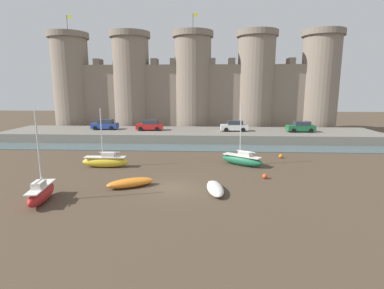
{
  "coord_description": "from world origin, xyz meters",
  "views": [
    {
      "loc": [
        2.72,
        -22.78,
        7.87
      ],
      "look_at": [
        1.24,
        5.5,
        2.5
      ],
      "focal_mm": 28.0,
      "sensor_mm": 36.0,
      "label": 1
    }
  ],
  "objects": [
    {
      "name": "ground_plane",
      "position": [
        0.0,
        0.0,
        0.0
      ],
      "size": [
        160.0,
        160.0,
        0.0
      ],
      "primitive_type": "plane",
      "color": "#4C3D2D"
    },
    {
      "name": "water_channel",
      "position": [
        0.0,
        16.01,
        0.05
      ],
      "size": [
        80.0,
        4.5,
        0.1
      ],
      "primitive_type": "cube",
      "color": "slate",
      "rests_on": "ground"
    },
    {
      "name": "quay_road",
      "position": [
        0.0,
        23.26,
        0.67
      ],
      "size": [
        57.06,
        10.0,
        1.34
      ],
      "primitive_type": "cube",
      "color": "slate",
      "rests_on": "ground"
    },
    {
      "name": "castle",
      "position": [
        -0.0,
        32.48,
        8.1
      ],
      "size": [
        52.29,
        7.23,
        20.64
      ],
      "color": "gray",
      "rests_on": "ground"
    },
    {
      "name": "sailboat_midflat_right",
      "position": [
        -7.49,
        5.95,
        0.64
      ],
      "size": [
        4.66,
        1.25,
        5.9
      ],
      "color": "yellow",
      "rests_on": "ground"
    },
    {
      "name": "sailboat_near_channel_right",
      "position": [
        -8.81,
        -3.52,
        0.68
      ],
      "size": [
        1.56,
        4.1,
        6.41
      ],
      "color": "red",
      "rests_on": "ground"
    },
    {
      "name": "rowboat_midflat_left",
      "position": [
        -3.43,
        -0.04,
        0.38
      ],
      "size": [
        3.9,
        2.79,
        0.73
      ],
      "color": "orange",
      "rests_on": "ground"
    },
    {
      "name": "sailboat_foreground_left",
      "position": [
        6.3,
        7.38,
        0.63
      ],
      "size": [
        4.41,
        3.55,
        6.31
      ],
      "color": "#1E6B47",
      "rests_on": "ground"
    },
    {
      "name": "rowboat_foreground_centre",
      "position": [
        3.35,
        -0.88,
        0.32
      ],
      "size": [
        1.62,
        3.67,
        0.6
      ],
      "color": "silver",
      "rests_on": "ground"
    },
    {
      "name": "mooring_buoy_mid_mud",
      "position": [
        11.09,
        10.87,
        0.23
      ],
      "size": [
        0.46,
        0.46,
        0.46
      ],
      "primitive_type": "sphere",
      "color": "orange",
      "rests_on": "ground"
    },
    {
      "name": "mooring_buoy_off_centre",
      "position": [
        7.82,
        2.86,
        0.22
      ],
      "size": [
        0.44,
        0.44,
        0.44
      ],
      "primitive_type": "sphere",
      "color": "#E04C1E",
      "rests_on": "ground"
    },
    {
      "name": "car_quay_centre_east",
      "position": [
        6.82,
        22.96,
        2.12
      ],
      "size": [
        4.16,
        1.99,
        1.62
      ],
      "color": "silver",
      "rests_on": "quay_road"
    },
    {
      "name": "car_quay_centre_west",
      "position": [
        -13.6,
        23.81,
        2.12
      ],
      "size": [
        4.16,
        1.99,
        1.62
      ],
      "color": "#263F99",
      "rests_on": "quay_road"
    },
    {
      "name": "car_quay_east",
      "position": [
        -6.27,
        23.22,
        2.12
      ],
      "size": [
        4.16,
        1.99,
        1.62
      ],
      "color": "red",
      "rests_on": "quay_road"
    },
    {
      "name": "car_quay_west",
      "position": [
        16.75,
        22.61,
        2.12
      ],
      "size": [
        4.16,
        1.99,
        1.62
      ],
      "color": "#1E6638",
      "rests_on": "quay_road"
    }
  ]
}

